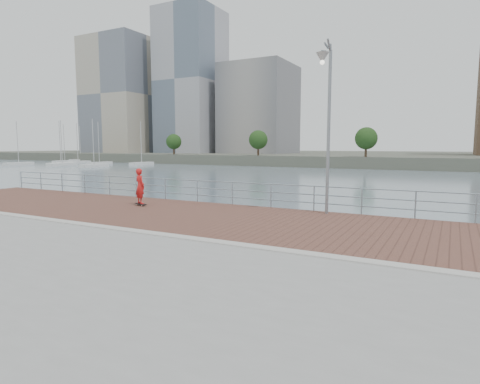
% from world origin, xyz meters
% --- Properties ---
extents(water, '(400.00, 400.00, 0.00)m').
position_xyz_m(water, '(0.00, 0.00, -2.00)').
color(water, slate).
rests_on(water, ground).
extents(seawall, '(40.00, 24.00, 2.00)m').
position_xyz_m(seawall, '(0.00, -5.00, -1.00)').
color(seawall, gray).
rests_on(seawall, ground).
extents(brick_lane, '(40.00, 6.80, 0.02)m').
position_xyz_m(brick_lane, '(0.00, 3.60, 0.01)').
color(brick_lane, brown).
rests_on(brick_lane, seawall).
extents(curb, '(40.00, 0.40, 0.06)m').
position_xyz_m(curb, '(0.00, 0.00, 0.03)').
color(curb, '#B7B5AD').
rests_on(curb, seawall).
extents(far_shore, '(320.00, 95.00, 2.50)m').
position_xyz_m(far_shore, '(0.00, 122.50, -0.75)').
color(far_shore, '#4C5142').
rests_on(far_shore, ground).
extents(guardrail, '(39.06, 0.06, 1.13)m').
position_xyz_m(guardrail, '(0.00, 7.00, 0.69)').
color(guardrail, '#8C9EA8').
rests_on(guardrail, brick_lane).
extents(street_lamp, '(0.49, 1.43, 6.72)m').
position_xyz_m(street_lamp, '(1.74, 6.01, 4.78)').
color(street_lamp, gray).
rests_on(street_lamp, brick_lane).
extents(skateboard, '(0.85, 0.51, 0.10)m').
position_xyz_m(skateboard, '(-6.75, 4.56, 0.09)').
color(skateboard, black).
rests_on(skateboard, brick_lane).
extents(skateboarder, '(0.72, 0.60, 1.69)m').
position_xyz_m(skateboarder, '(-6.75, 4.56, 0.95)').
color(skateboarder, red).
rests_on(skateboarder, skateboard).
extents(shoreline_trees, '(144.39, 4.70, 6.27)m').
position_xyz_m(shoreline_trees, '(10.23, 77.00, 4.26)').
color(shoreline_trees, '#473323').
rests_on(shoreline_trees, far_shore).
extents(marina, '(34.01, 30.91, 10.82)m').
position_xyz_m(marina, '(-79.63, 62.09, -1.51)').
color(marina, silver).
rests_on(marina, water).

